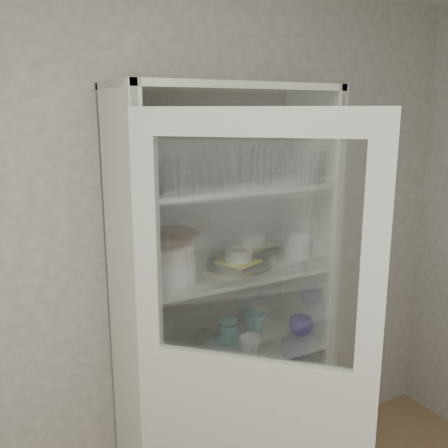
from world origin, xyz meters
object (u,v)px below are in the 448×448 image
goblet_1 (211,162)px  goblet_3 (286,158)px  goblet_0 (142,169)px  cupboard_door (252,413)px  pantry_cabinet (218,327)px  cream_dish (178,429)px  measuring_cups (187,363)px  white_canister (143,351)px  mug_teal (254,323)px  white_ramekin (238,254)px  yellow_trivet (238,261)px  teal_jar (228,331)px  plate_stack_front (170,270)px  goblet_2 (258,160)px  glass_platter (238,264)px  cream_bowl (170,252)px  grey_bowl_stack (298,244)px  tin_box (264,405)px  terracotta_bowl (169,238)px  mug_blue (301,326)px  plate_stack_back (156,261)px  mug_white (250,346)px

goblet_1 → goblet_3: bearing=-1.6°
goblet_0 → cupboard_door: bearing=-75.1°
pantry_cabinet → cream_dish: bearing=-164.8°
goblet_1 → measuring_cups: 0.92m
white_canister → mug_teal: bearing=3.0°
measuring_cups → white_ramekin: bearing=16.0°
yellow_trivet → teal_jar: (-0.04, 0.03, -0.36)m
goblet_1 → plate_stack_front: goblet_1 is taller
goblet_3 → cream_dish: size_ratio=0.85×
cupboard_door → goblet_2: (0.41, 0.61, 0.88)m
goblet_3 → glass_platter: bearing=-167.0°
goblet_2 → plate_stack_front: size_ratio=0.78×
cream_bowl → measuring_cups: cream_bowl is taller
goblet_2 → yellow_trivet: (-0.15, -0.07, -0.47)m
cupboard_door → white_canister: (-0.22, 0.58, 0.05)m
grey_bowl_stack → goblet_0: bearing=170.9°
grey_bowl_stack → tin_box: bearing=-178.1°
terracotta_bowl → mug_blue: size_ratio=1.98×
cream_bowl → glass_platter: cream_bowl is taller
plate_stack_front → cream_bowl: (0.00, 0.00, 0.08)m
grey_bowl_stack → white_canister: bearing=175.8°
cream_bowl → white_canister: (-0.11, 0.07, -0.47)m
measuring_cups → plate_stack_front: bearing=128.6°
pantry_cabinet → plate_stack_back: 0.48m
grey_bowl_stack → cream_dish: (-0.66, 0.02, -0.84)m
goblet_3 → teal_jar: 0.90m
tin_box → grey_bowl_stack: bearing=1.9°
mug_blue → mug_teal: 0.24m
goblet_2 → yellow_trivet: 0.50m
mug_white → goblet_3: bearing=46.3°
glass_platter → goblet_2: bearing=25.2°
goblet_1 → goblet_2: (0.25, -0.01, -0.00)m
goblet_1 → plate_stack_front: 0.53m
cupboard_door → white_canister: 0.62m
grey_bowl_stack → white_canister: (-0.81, 0.06, -0.41)m
cupboard_door → cream_dish: (-0.07, 0.53, -0.38)m
plate_stack_back → yellow_trivet: 0.39m
mug_teal → plate_stack_back: bearing=-168.6°
goblet_2 → cream_dish: size_ratio=0.83×
cupboard_door → cream_bowl: cupboard_door is taller
goblet_1 → goblet_0: bearing=177.3°
terracotta_bowl → white_ramekin: size_ratio=1.76×
grey_bowl_stack → mug_blue: (0.00, -0.05, -0.42)m
goblet_1 → mug_teal: (0.24, -0.01, -0.84)m
mug_blue → yellow_trivet: bearing=-167.8°
glass_platter → mug_blue: size_ratio=2.66×
terracotta_bowl → mug_blue: bearing=-2.9°
white_canister → tin_box: size_ratio=0.69×
plate_stack_back → cream_dish: (0.04, -0.12, -0.82)m
goblet_2 → mug_teal: 0.84m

